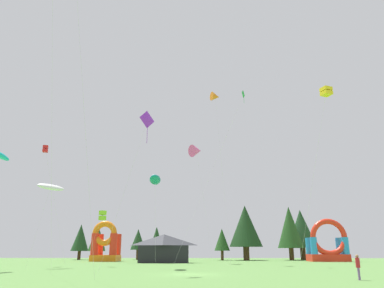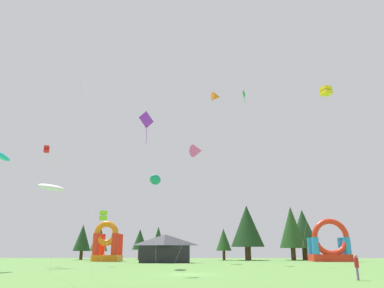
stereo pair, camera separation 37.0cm
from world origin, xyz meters
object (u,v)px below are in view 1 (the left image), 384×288
object	(u,v)px
kite_yellow_box	(326,92)
kite_teal_parafoil	(155,180)
inflatable_blue_arch	(106,246)
kite_pink_delta	(196,151)
inflatable_orange_dome	(328,247)
kite_orange_delta	(215,97)
kite_red_box	(45,149)
person_left_edge	(358,265)
festival_tent	(164,248)
kite_white_parafoil	(51,187)
kite_purple_diamond	(148,120)
kite_green_diamond	(243,97)
kite_lime_box	(103,215)

from	to	relation	value
kite_yellow_box	kite_teal_parafoil	bearing A→B (deg)	155.05
kite_yellow_box	inflatable_blue_arch	world-z (taller)	kite_yellow_box
kite_pink_delta	inflatable_orange_dome	distance (m)	27.96
kite_orange_delta	inflatable_blue_arch	bearing A→B (deg)	149.97
kite_red_box	inflatable_blue_arch	distance (m)	22.01
kite_teal_parafoil	kite_pink_delta	bearing A→B (deg)	75.72
inflatable_blue_arch	person_left_edge	bearing A→B (deg)	-55.92
festival_tent	inflatable_orange_dome	bearing A→B (deg)	15.10
person_left_edge	inflatable_orange_dome	bearing A→B (deg)	173.54
kite_white_parafoil	kite_orange_delta	world-z (taller)	kite_orange_delta
kite_red_box	kite_pink_delta	xyz separation A→B (m)	(20.93, 9.74, 2.19)
kite_yellow_box	kite_teal_parafoil	xyz separation A→B (m)	(-17.41, 8.10, -7.05)
inflatable_orange_dome	inflatable_blue_arch	bearing A→B (deg)	179.67
kite_purple_diamond	person_left_edge	bearing A→B (deg)	-21.61
kite_pink_delta	person_left_edge	xyz separation A→B (m)	(11.23, -32.81, -16.65)
kite_yellow_box	kite_pink_delta	bearing A→B (deg)	116.80
kite_orange_delta	kite_green_diamond	distance (m)	6.83
kite_orange_delta	person_left_edge	distance (m)	39.08
kite_white_parafoil	kite_green_diamond	world-z (taller)	kite_green_diamond
kite_red_box	kite_pink_delta	distance (m)	23.19
kite_purple_diamond	festival_tent	xyz separation A→B (m)	(-0.95, 26.55, -11.37)
kite_green_diamond	person_left_edge	distance (m)	33.14
kite_red_box	kite_pink_delta	size ratio (longest dim) A/B	0.85
kite_yellow_box	kite_green_diamond	xyz separation A→B (m)	(-5.97, 16.84, 6.77)
kite_yellow_box	festival_tent	bearing A→B (deg)	125.26
kite_green_diamond	kite_pink_delta	bearing A→B (deg)	128.39
kite_pink_delta	inflatable_blue_arch	world-z (taller)	kite_pink_delta
kite_white_parafoil	kite_pink_delta	world-z (taller)	kite_pink_delta
kite_purple_diamond	inflatable_blue_arch	bearing A→B (deg)	109.19
kite_teal_parafoil	kite_purple_diamond	bearing A→B (deg)	-87.73
kite_orange_delta	kite_red_box	world-z (taller)	kite_orange_delta
kite_green_diamond	person_left_edge	world-z (taller)	kite_green_diamond
kite_red_box	person_left_edge	size ratio (longest dim) A/B	9.78
kite_red_box	festival_tent	xyz separation A→B (m)	(15.89, 9.56, -13.31)
kite_teal_parafoil	kite_orange_delta	bearing A→B (deg)	61.35
kite_pink_delta	inflatable_orange_dome	xyz separation A→B (m)	(22.34, 7.20, -15.19)
kite_orange_delta	inflatable_orange_dome	xyz separation A→B (m)	(19.21, 10.83, -23.24)
kite_pink_delta	kite_teal_parafoil	world-z (taller)	kite_pink_delta
kite_lime_box	kite_white_parafoil	bearing A→B (deg)	-147.11
person_left_edge	kite_pink_delta	bearing A→B (deg)	-152.04
kite_purple_diamond	kite_orange_delta	distance (m)	27.11
inflatable_blue_arch	inflatable_orange_dome	world-z (taller)	inflatable_orange_dome
kite_yellow_box	kite_lime_box	bearing A→B (deg)	151.80
kite_white_parafoil	kite_green_diamond	distance (m)	28.89
kite_white_parafoil	kite_teal_parafoil	world-z (taller)	kite_teal_parafoil
kite_purple_diamond	kite_teal_parafoil	size ratio (longest dim) A/B	1.39
inflatable_orange_dome	festival_tent	world-z (taller)	inflatable_orange_dome
person_left_edge	festival_tent	xyz separation A→B (m)	(-16.28, 32.63, 1.14)
person_left_edge	inflatable_blue_arch	size ratio (longest dim) A/B	0.24
kite_red_box	inflatable_orange_dome	bearing A→B (deg)	21.38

